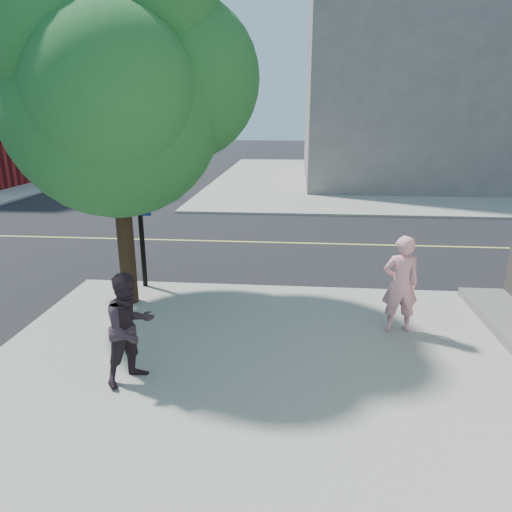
# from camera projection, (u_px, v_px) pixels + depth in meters

# --- Properties ---
(ground) EXTENTS (140.00, 140.00, 0.00)m
(ground) POSITION_uv_depth(u_px,v_px,m) (124.00, 285.00, 12.06)
(ground) COLOR black
(ground) RESTS_ON ground
(road_ew) EXTENTS (140.00, 9.00, 0.01)m
(road_ew) POSITION_uv_depth(u_px,v_px,m) (170.00, 240.00, 16.34)
(road_ew) COLOR black
(road_ew) RESTS_ON ground
(sidewalk_ne) EXTENTS (29.00, 25.00, 0.12)m
(sidewalk_ne) POSITION_uv_depth(u_px,v_px,m) (430.00, 179.00, 31.35)
(sidewalk_ne) COLOR gray
(sidewalk_ne) RESTS_ON ground
(filler_ne) EXTENTS (18.00, 16.00, 14.00)m
(filler_ne) POSITION_uv_depth(u_px,v_px,m) (448.00, 68.00, 29.70)
(filler_ne) COLOR slate
(filler_ne) RESTS_ON sidewalk_ne
(man_on_phone) EXTENTS (0.75, 0.53, 1.97)m
(man_on_phone) POSITION_uv_depth(u_px,v_px,m) (400.00, 284.00, 8.99)
(man_on_phone) COLOR pink
(man_on_phone) RESTS_ON sidewalk_se
(pedestrian) EXTENTS (1.09, 1.13, 1.84)m
(pedestrian) POSITION_uv_depth(u_px,v_px,m) (130.00, 328.00, 7.29)
(pedestrian) COLOR #281E25
(pedestrian) RESTS_ON sidewalk_se
(street_tree) EXTENTS (5.60, 5.09, 7.43)m
(street_tree) POSITION_uv_depth(u_px,v_px,m) (118.00, 82.00, 9.29)
(street_tree) COLOR black
(street_tree) RESTS_ON sidewalk_se
(signal_pole) EXTENTS (3.71, 0.42, 4.20)m
(signal_pole) POSITION_uv_depth(u_px,v_px,m) (51.00, 147.00, 10.84)
(signal_pole) COLOR black
(signal_pole) RESTS_ON sidewalk_se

